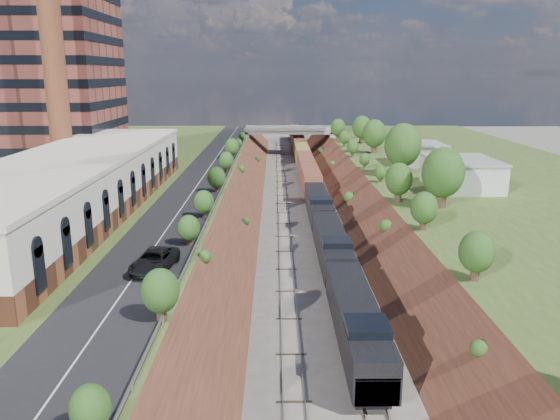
# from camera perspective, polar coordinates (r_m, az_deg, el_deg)

# --- Properties ---
(platform_left) EXTENTS (44.00, 180.00, 5.00)m
(platform_left) POSITION_cam_1_polar(r_m,az_deg,el_deg) (93.14, -18.77, 1.64)
(platform_left) COLOR #3C5322
(platform_left) RESTS_ON ground
(platform_right) EXTENTS (44.00, 180.00, 5.00)m
(platform_right) POSITION_cam_1_polar(r_m,az_deg,el_deg) (95.81, 22.10, 1.68)
(platform_right) COLOR #3C5322
(platform_right) RESTS_ON ground
(embankment_left) EXTENTS (10.00, 180.00, 10.00)m
(embankment_left) POSITION_cam_1_polar(r_m,az_deg,el_deg) (89.31, -5.11, 0.18)
(embankment_left) COLOR brown
(embankment_left) RESTS_ON ground
(embankment_right) EXTENTS (10.00, 180.00, 10.00)m
(embankment_right) POSITION_cam_1_polar(r_m,az_deg,el_deg) (90.24, 8.95, 0.21)
(embankment_right) COLOR brown
(embankment_right) RESTS_ON ground
(rail_left_track) EXTENTS (1.58, 180.00, 0.18)m
(rail_left_track) POSITION_cam_1_polar(r_m,az_deg,el_deg) (89.01, 0.28, 0.25)
(rail_left_track) COLOR gray
(rail_left_track) RESTS_ON ground
(rail_right_track) EXTENTS (1.58, 180.00, 0.18)m
(rail_right_track) POSITION_cam_1_polar(r_m,az_deg,el_deg) (89.23, 3.62, 0.26)
(rail_right_track) COLOR gray
(rail_right_track) RESTS_ON ground
(road) EXTENTS (8.00, 180.00, 0.10)m
(road) POSITION_cam_1_polar(r_m,az_deg,el_deg) (88.71, -8.09, 3.34)
(road) COLOR black
(road) RESTS_ON platform_left
(guardrail) EXTENTS (0.10, 171.00, 0.70)m
(guardrail) POSITION_cam_1_polar(r_m,az_deg,el_deg) (87.98, -5.46, 3.66)
(guardrail) COLOR #99999E
(guardrail) RESTS_ON platform_left
(commercial_building) EXTENTS (14.30, 62.30, 7.00)m
(commercial_building) POSITION_cam_1_polar(r_m,az_deg,el_deg) (70.00, -20.74, 2.57)
(commercial_building) COLOR brown
(commercial_building) RESTS_ON platform_left
(highrise_tower) EXTENTS (22.00, 22.00, 53.90)m
(highrise_tower) POSITION_cam_1_polar(r_m,az_deg,el_deg) (106.91, -23.99, 19.12)
(highrise_tower) COLOR brown
(highrise_tower) RESTS_ON platform_left
(smokestack) EXTENTS (3.20, 3.20, 40.00)m
(smokestack) POSITION_cam_1_polar(r_m,az_deg,el_deg) (88.54, -22.69, 15.39)
(smokestack) COLOR brown
(smokestack) RESTS_ON platform_left
(overpass) EXTENTS (24.50, 8.30, 7.40)m
(overpass) POSITION_cam_1_polar(r_m,az_deg,el_deg) (149.37, 0.96, 7.77)
(overpass) COLOR gray
(overpass) RESTS_ON ground
(white_building_near) EXTENTS (9.00, 12.00, 4.00)m
(white_building_near) POSITION_cam_1_polar(r_m,az_deg,el_deg) (84.27, 18.44, 3.54)
(white_building_near) COLOR silver
(white_building_near) RESTS_ON platform_right
(white_building_far) EXTENTS (8.00, 10.00, 3.60)m
(white_building_far) POSITION_cam_1_polar(r_m,az_deg,el_deg) (104.95, 14.37, 5.67)
(white_building_far) COLOR silver
(white_building_far) RESTS_ON platform_right
(tree_right_large) EXTENTS (5.25, 5.25, 7.61)m
(tree_right_large) POSITION_cam_1_polar(r_m,az_deg,el_deg) (70.62, 16.67, 3.72)
(tree_right_large) COLOR #473323
(tree_right_large) RESTS_ON platform_right
(tree_left_crest) EXTENTS (2.45, 2.45, 3.55)m
(tree_left_crest) POSITION_cam_1_polar(r_m,az_deg,el_deg) (49.23, -9.84, -3.07)
(tree_left_crest) COLOR #473323
(tree_left_crest) RESTS_ON platform_left
(freight_train) EXTENTS (3.10, 157.96, 4.62)m
(freight_train) POSITION_cam_1_polar(r_m,az_deg,el_deg) (113.85, 2.73, 4.61)
(freight_train) COLOR black
(freight_train) RESTS_ON ground
(suv) EXTENTS (3.71, 6.53, 1.72)m
(suv) POSITION_cam_1_polar(r_m,az_deg,el_deg) (47.70, -12.99, -5.16)
(suv) COLOR black
(suv) RESTS_ON road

